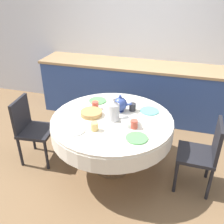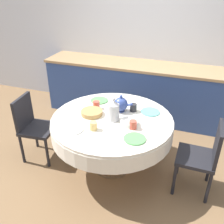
{
  "view_description": "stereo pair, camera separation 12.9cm",
  "coord_description": "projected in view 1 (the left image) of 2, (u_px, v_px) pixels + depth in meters",
  "views": [
    {
      "loc": [
        0.7,
        -2.37,
        2.16
      ],
      "look_at": [
        0.0,
        0.0,
        0.81
      ],
      "focal_mm": 40.0,
      "sensor_mm": 36.0,
      "label": 1
    },
    {
      "loc": [
        0.82,
        -2.33,
        2.16
      ],
      "look_at": [
        0.0,
        0.0,
        0.81
      ],
      "focal_mm": 40.0,
      "sensor_mm": 36.0,
      "label": 2
    }
  ],
  "objects": [
    {
      "name": "ground_plane",
      "position": [
        112.0,
        167.0,
        3.21
      ],
      "size": [
        12.0,
        12.0,
        0.0
      ],
      "primitive_type": "plane",
      "color": "brown"
    },
    {
      "name": "wall_back",
      "position": [
        143.0,
        35.0,
        4.09
      ],
      "size": [
        7.0,
        0.05,
        2.6
      ],
      "color": "silver",
      "rests_on": "ground_plane"
    },
    {
      "name": "plate_far_right",
      "position": [
        149.0,
        111.0,
        3.0
      ],
      "size": [
        0.22,
        0.22,
        0.01
      ],
      "primitive_type": "cylinder",
      "color": "#60BCB7",
      "rests_on": "dining_table"
    },
    {
      "name": "chair_left",
      "position": [
        204.0,
        152.0,
        2.69
      ],
      "size": [
        0.41,
        0.41,
        0.86
      ],
      "rotation": [
        0.0,
        0.0,
        1.55
      ],
      "color": "black",
      "rests_on": "ground_plane"
    },
    {
      "name": "bread_basket",
      "position": [
        91.0,
        113.0,
        2.91
      ],
      "size": [
        0.25,
        0.25,
        0.05
      ],
      "primitive_type": "cylinder",
      "color": "#AD844C",
      "rests_on": "dining_table"
    },
    {
      "name": "cup_near_right",
      "position": [
        134.0,
        124.0,
        2.65
      ],
      "size": [
        0.08,
        0.08,
        0.09
      ],
      "primitive_type": "cylinder",
      "color": "#CC4C3D",
      "rests_on": "dining_table"
    },
    {
      "name": "chair_right",
      "position": [
        31.0,
        127.0,
        3.14
      ],
      "size": [
        0.44,
        0.44,
        0.86
      ],
      "rotation": [
        0.0,
        0.0,
        -1.47
      ],
      "color": "black",
      "rests_on": "ground_plane"
    },
    {
      "name": "cup_far_right",
      "position": [
        132.0,
        107.0,
        3.0
      ],
      "size": [
        0.08,
        0.08,
        0.09
      ],
      "primitive_type": "cylinder",
      "color": "#28282D",
      "rests_on": "dining_table"
    },
    {
      "name": "cup_near_left",
      "position": [
        95.0,
        126.0,
        2.61
      ],
      "size": [
        0.08,
        0.08,
        0.09
      ],
      "primitive_type": "cylinder",
      "color": "#DBB766",
      "rests_on": "dining_table"
    },
    {
      "name": "teapot",
      "position": [
        120.0,
        104.0,
        2.96
      ],
      "size": [
        0.23,
        0.17,
        0.21
      ],
      "color": "#33478E",
      "rests_on": "dining_table"
    },
    {
      "name": "plate_far_left",
      "position": [
        98.0,
        101.0,
        3.24
      ],
      "size": [
        0.22,
        0.22,
        0.01
      ],
      "primitive_type": "cylinder",
      "color": "#5BA85B",
      "rests_on": "dining_table"
    },
    {
      "name": "kitchen_counter",
      "position": [
        136.0,
        90.0,
        4.21
      ],
      "size": [
        3.24,
        0.64,
        0.92
      ],
      "color": "#2D4784",
      "rests_on": "ground_plane"
    },
    {
      "name": "plate_near_right",
      "position": [
        137.0,
        138.0,
        2.49
      ],
      "size": [
        0.22,
        0.22,
        0.01
      ],
      "primitive_type": "cylinder",
      "color": "#5BA85B",
      "rests_on": "dining_table"
    },
    {
      "name": "plate_near_left",
      "position": [
        74.0,
        130.0,
        2.62
      ],
      "size": [
        0.22,
        0.22,
        0.01
      ],
      "primitive_type": "cylinder",
      "color": "white",
      "rests_on": "dining_table"
    },
    {
      "name": "fruit_bowl",
      "position": [
        130.0,
        122.0,
        2.73
      ],
      "size": [
        0.19,
        0.19,
        0.05
      ],
      "primitive_type": "cylinder",
      "color": "silver",
      "rests_on": "dining_table"
    },
    {
      "name": "cup_far_left",
      "position": [
        95.0,
        105.0,
        3.04
      ],
      "size": [
        0.08,
        0.08,
        0.09
      ],
      "primitive_type": "cylinder",
      "color": "#CC4C3D",
      "rests_on": "dining_table"
    },
    {
      "name": "dining_table",
      "position": [
        112.0,
        127.0,
        2.91
      ],
      "size": [
        1.41,
        1.41,
        0.73
      ],
      "color": "brown",
      "rests_on": "ground_plane"
    },
    {
      "name": "coffee_carafe",
      "position": [
        114.0,
        111.0,
        2.76
      ],
      "size": [
        0.12,
        0.12,
        0.28
      ],
      "color": "#B2B2B7",
      "rests_on": "dining_table"
    }
  ]
}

